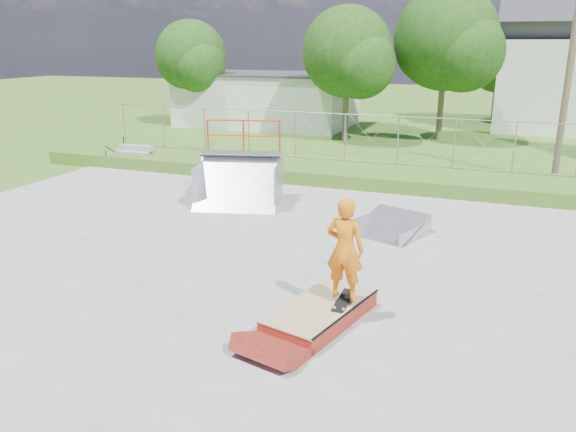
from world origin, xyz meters
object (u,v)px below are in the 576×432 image
object	(u,v)px
grind_box	(320,313)
flat_bank_ramp	(389,226)
quarter_pipe	(238,166)
skater	(345,253)

from	to	relation	value
grind_box	flat_bank_ramp	xyz separation A→B (m)	(0.23, 5.28, 0.07)
quarter_pipe	flat_bank_ramp	xyz separation A→B (m)	(4.91, -1.14, -1.01)
quarter_pipe	skater	world-z (taller)	quarter_pipe
grind_box	quarter_pipe	xyz separation A→B (m)	(-4.68, 6.42, 1.08)
skater	quarter_pipe	bearing A→B (deg)	-48.33
quarter_pipe	skater	size ratio (longest dim) A/B	1.35
grind_box	quarter_pipe	size ratio (longest dim) A/B	1.00
quarter_pipe	flat_bank_ramp	size ratio (longest dim) A/B	1.50
flat_bank_ramp	skater	size ratio (longest dim) A/B	0.90
grind_box	flat_bank_ramp	world-z (taller)	flat_bank_ramp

